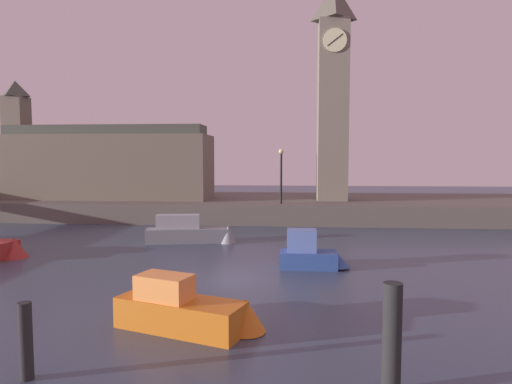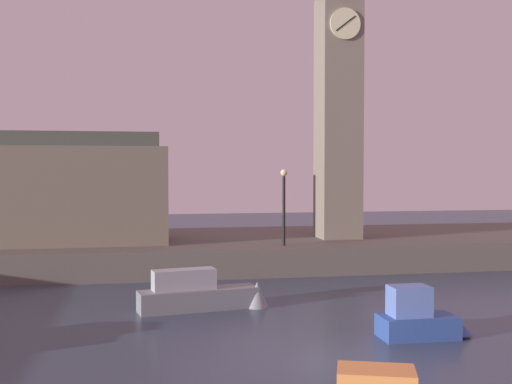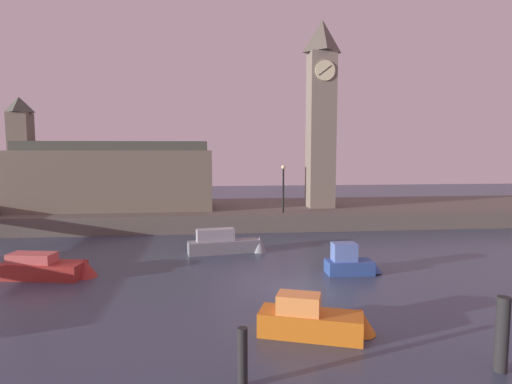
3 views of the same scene
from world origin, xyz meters
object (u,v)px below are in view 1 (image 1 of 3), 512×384
(boat_tour_blue, at_px, (312,255))
(boat_cruiser_grey, at_px, (193,232))
(streetlamp, at_px, (281,170))
(boat_patrol_orange, at_px, (191,310))
(parliament_hall, at_px, (102,163))
(clock_tower, at_px, (333,90))
(mooring_post_right, at_px, (392,338))
(mooring_post_left, at_px, (26,341))

(boat_tour_blue, bearing_deg, boat_cruiser_grey, 140.60)
(streetlamp, xyz_separation_m, boat_tour_blue, (1.69, -13.04, -3.40))
(boat_patrol_orange, relative_size, boat_tour_blue, 1.48)
(streetlamp, xyz_separation_m, boat_cruiser_grey, (-4.91, -7.62, -3.41))
(parliament_hall, distance_m, streetlamp, 15.39)
(clock_tower, distance_m, streetlamp, 7.97)
(mooring_post_right, relative_size, boat_patrol_orange, 0.51)
(clock_tower, distance_m, parliament_hall, 19.79)
(boat_patrol_orange, distance_m, boat_cruiser_grey, 13.25)
(clock_tower, xyz_separation_m, streetlamp, (-3.95, -3.12, -6.18))
(mooring_post_left, distance_m, boat_tour_blue, 12.59)
(mooring_post_left, height_order, boat_tour_blue, mooring_post_left)
(parliament_hall, xyz_separation_m, mooring_post_left, (9.91, -27.09, -3.60))
(mooring_post_right, bearing_deg, streetlamp, 96.90)
(boat_patrol_orange, bearing_deg, boat_cruiser_grey, 102.29)
(mooring_post_right, relative_size, boat_tour_blue, 0.76)
(clock_tower, height_order, mooring_post_right, clock_tower)
(mooring_post_left, relative_size, boat_tour_blue, 0.56)
(parliament_hall, distance_m, boat_tour_blue, 23.77)
(streetlamp, xyz_separation_m, boat_patrol_orange, (-2.09, -20.57, -3.43))
(boat_patrol_orange, bearing_deg, boat_tour_blue, 63.33)
(boat_tour_blue, bearing_deg, mooring_post_right, -83.70)
(streetlamp, height_order, boat_patrol_orange, streetlamp)
(clock_tower, distance_m, boat_patrol_orange, 26.27)
(clock_tower, xyz_separation_m, mooring_post_left, (-9.04, -26.77, -9.31))
(mooring_post_left, distance_m, mooring_post_right, 7.95)
(mooring_post_left, bearing_deg, boat_cruiser_grey, 89.38)
(parliament_hall, height_order, streetlamp, parliament_hall)
(mooring_post_right, xyz_separation_m, boat_patrol_orange, (-4.95, 3.04, -0.60))
(boat_cruiser_grey, bearing_deg, clock_tower, 50.46)
(parliament_hall, relative_size, boat_patrol_orange, 3.76)
(parliament_hall, relative_size, mooring_post_right, 7.35)
(boat_patrol_orange, distance_m, boat_tour_blue, 8.42)
(mooring_post_right, bearing_deg, boat_tour_blue, 96.30)
(streetlamp, xyz_separation_m, mooring_post_left, (-5.08, -23.65, -3.13))
(boat_patrol_orange, relative_size, boat_cruiser_grey, 0.85)
(streetlamp, bearing_deg, clock_tower, 38.28)
(parliament_hall, bearing_deg, clock_tower, -0.96)
(clock_tower, distance_m, boat_tour_blue, 18.92)
(mooring_post_right, height_order, boat_patrol_orange, mooring_post_right)
(streetlamp, bearing_deg, boat_patrol_orange, -95.80)
(mooring_post_right, xyz_separation_m, boat_tour_blue, (-1.17, 10.57, -0.57))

